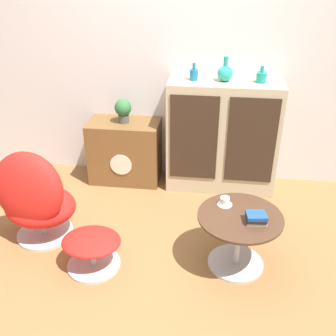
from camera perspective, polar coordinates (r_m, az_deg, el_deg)
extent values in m
plane|color=olive|center=(3.04, -1.21, -14.06)|extent=(12.00, 12.00, 0.00)
cube|color=silver|center=(3.78, 2.04, 17.06)|extent=(6.40, 0.06, 2.60)
cube|color=tan|center=(3.78, 7.85, 4.59)|extent=(1.03, 0.39, 1.07)
cube|color=#332319|center=(3.58, 3.76, 4.29)|extent=(0.43, 0.01, 0.81)
cube|color=#332319|center=(3.59, 11.99, 3.77)|extent=(0.43, 0.01, 0.81)
cube|color=brown|center=(3.98, -6.23, 2.45)|extent=(0.69, 0.39, 0.63)
cylinder|color=beige|center=(3.83, -6.85, 0.46)|extent=(0.21, 0.01, 0.21)
cylinder|color=#B7B7BC|center=(3.48, -17.35, -8.99)|extent=(0.45, 0.45, 0.02)
cylinder|color=#B7B7BC|center=(3.44, -17.52, -8.02)|extent=(0.06, 0.06, 0.12)
ellipsoid|color=red|center=(3.33, -18.02, -5.29)|extent=(0.64, 0.56, 0.27)
ellipsoid|color=red|center=(3.14, -19.63, -2.86)|extent=(0.62, 0.43, 0.61)
cylinder|color=#B7B7BC|center=(3.09, -10.69, -13.58)|extent=(0.40, 0.40, 0.02)
cylinder|color=#B7B7BC|center=(3.03, -10.85, -12.29)|extent=(0.04, 0.04, 0.16)
ellipsoid|color=red|center=(2.95, -11.07, -10.43)|extent=(0.43, 0.37, 0.09)
cylinder|color=#B7B7BC|center=(3.10, 9.74, -13.41)|extent=(0.42, 0.42, 0.02)
cylinder|color=#B7B7BC|center=(2.96, 10.08, -10.33)|extent=(0.04, 0.04, 0.41)
cylinder|color=#472D1E|center=(2.83, 10.45, -6.99)|extent=(0.61, 0.61, 0.02)
cylinder|color=#196699|center=(3.59, 3.77, 13.35)|extent=(0.08, 0.08, 0.10)
cylinder|color=#196699|center=(3.57, 3.81, 14.54)|extent=(0.03, 0.03, 0.06)
ellipsoid|color=teal|center=(3.58, 8.29, 13.41)|extent=(0.14, 0.14, 0.14)
cylinder|color=teal|center=(3.55, 8.41, 15.08)|extent=(0.04, 0.04, 0.09)
cylinder|color=teal|center=(3.61, 13.39, 12.66)|extent=(0.09, 0.09, 0.09)
cylinder|color=teal|center=(3.59, 13.52, 13.77)|extent=(0.03, 0.03, 0.05)
cylinder|color=#4C4C51|center=(3.83, -6.46, 7.18)|extent=(0.10, 0.10, 0.08)
sphere|color=#2D6638|center=(3.80, -6.55, 8.70)|extent=(0.16, 0.16, 0.16)
cylinder|color=white|center=(2.92, 8.21, -5.25)|extent=(0.11, 0.11, 0.01)
cylinder|color=white|center=(2.90, 8.25, -4.79)|extent=(0.07, 0.07, 0.06)
cube|color=beige|center=(2.78, 12.67, -7.44)|extent=(0.14, 0.12, 0.02)
cube|color=black|center=(2.77, 12.63, -7.15)|extent=(0.14, 0.12, 0.02)
cube|color=#1E478C|center=(2.76, 12.70, -6.71)|extent=(0.15, 0.13, 0.03)
ellipsoid|color=#4C3828|center=(2.81, 13.27, -6.88)|extent=(0.12, 0.12, 0.04)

